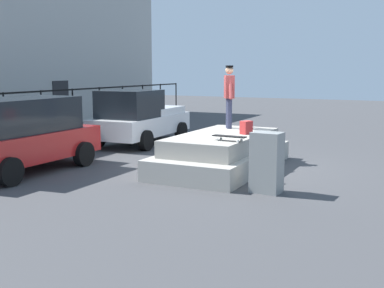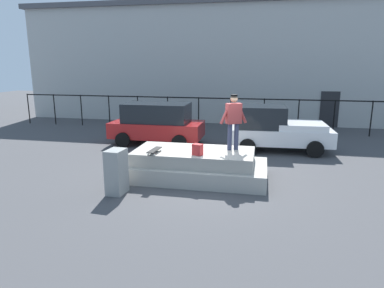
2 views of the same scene
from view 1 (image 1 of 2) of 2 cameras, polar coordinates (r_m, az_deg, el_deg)
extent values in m
plane|color=#424244|center=(12.76, 4.01, -2.57)|extent=(60.00, 60.00, 0.00)
cube|color=#ADA89E|center=(12.36, 3.58, -1.78)|extent=(4.48, 2.21, 0.49)
cube|color=#A09B91|center=(12.28, 3.60, 0.27)|extent=(3.67, 1.81, 0.40)
cylinder|color=#2D334C|center=(13.29, 4.41, 3.57)|extent=(0.14, 0.14, 0.83)
cylinder|color=#2D334C|center=(13.51, 4.29, 3.66)|extent=(0.14, 0.14, 0.83)
cube|color=maroon|center=(13.36, 4.39, 6.70)|extent=(0.51, 0.43, 0.62)
cylinder|color=maroon|center=(13.08, 4.53, 6.57)|extent=(0.35, 0.25, 0.60)
cylinder|color=maroon|center=(13.63, 4.24, 6.66)|extent=(0.35, 0.25, 0.60)
sphere|color=tan|center=(13.35, 4.41, 8.63)|extent=(0.22, 0.22, 0.22)
cylinder|color=black|center=(13.35, 4.41, 9.06)|extent=(0.28, 0.28, 0.05)
cube|color=black|center=(11.02, 4.39, 0.91)|extent=(0.25, 0.81, 0.02)
cylinder|color=silver|center=(10.83, 5.39, 0.33)|extent=(0.03, 0.06, 0.06)
cylinder|color=silver|center=(11.01, 5.82, 0.46)|extent=(0.03, 0.06, 0.06)
cylinder|color=silver|center=(11.06, 2.96, 0.53)|extent=(0.03, 0.06, 0.06)
cylinder|color=silver|center=(11.23, 3.43, 0.66)|extent=(0.03, 0.06, 0.06)
cube|color=red|center=(12.24, 6.37, 1.93)|extent=(0.33, 0.29, 0.33)
cube|color=#B21E1E|center=(12.64, -19.48, -0.14)|extent=(4.02, 1.85, 0.67)
cube|color=black|center=(12.55, -19.66, 3.23)|extent=(2.81, 1.63, 0.82)
cylinder|color=black|center=(11.18, -20.59, -3.07)|extent=(0.64, 0.22, 0.64)
cylinder|color=black|center=(14.21, -18.48, -0.53)|extent=(0.64, 0.22, 0.64)
cylinder|color=black|center=(12.96, -12.56, -1.15)|extent=(0.64, 0.22, 0.64)
cube|color=white|center=(16.62, -5.95, 2.25)|extent=(4.18, 1.89, 0.63)
cube|color=black|center=(15.93, -7.29, 4.68)|extent=(1.91, 1.66, 0.89)
cube|color=white|center=(17.29, -4.61, 3.97)|extent=(1.91, 1.72, 0.24)
cylinder|color=black|center=(16.06, -10.94, 0.79)|extent=(0.65, 0.24, 0.64)
cylinder|color=black|center=(15.12, -5.43, 0.42)|extent=(0.65, 0.24, 0.64)
cylinder|color=black|center=(18.19, -6.35, 1.81)|extent=(0.65, 0.24, 0.64)
cylinder|color=black|center=(17.36, -1.30, 1.53)|extent=(0.65, 0.24, 0.64)
cube|color=gray|center=(10.02, 8.75, -2.16)|extent=(0.49, 0.63, 1.24)
cylinder|color=black|center=(17.22, -21.11, 2.76)|extent=(0.06, 0.06, 1.76)
cylinder|color=black|center=(18.42, -17.19, 3.31)|extent=(0.06, 0.06, 1.76)
cylinder|color=black|center=(19.69, -13.77, 3.78)|extent=(0.06, 0.06, 1.76)
cylinder|color=black|center=(21.03, -10.76, 4.17)|extent=(0.06, 0.06, 1.76)
cylinder|color=black|center=(22.42, -8.12, 4.51)|extent=(0.06, 0.06, 1.76)
cylinder|color=black|center=(23.85, -5.79, 4.81)|extent=(0.06, 0.06, 1.76)
cylinder|color=black|center=(25.31, -3.72, 5.06)|extent=(0.06, 0.06, 1.76)
cylinder|color=black|center=(26.81, -1.88, 5.28)|extent=(0.06, 0.06, 1.76)
cube|color=black|center=(17.17, -21.26, 5.55)|extent=(24.00, 0.04, 0.06)
cube|color=#262628|center=(22.55, -15.11, 4.63)|extent=(1.00, 0.06, 2.00)
camera|label=2|loc=(14.39, 49.76, 9.81)|focal=32.47mm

